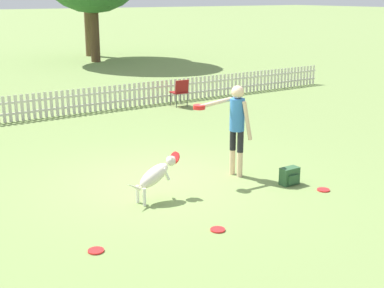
{
  "coord_description": "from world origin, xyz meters",
  "views": [
    {
      "loc": [
        -4.8,
        -8.2,
        3.39
      ],
      "look_at": [
        0.19,
        -0.65,
        0.84
      ],
      "focal_mm": 50.0,
      "sensor_mm": 36.0,
      "label": 1
    }
  ],
  "objects_px": {
    "handler_person": "(235,120)",
    "frisbee_midfield": "(96,251)",
    "backpack_on_grass": "(290,176)",
    "folding_chair_center": "(180,90)",
    "frisbee_near_handler": "(218,230)",
    "frisbee_near_dog": "(323,190)",
    "leaping_dog": "(156,174)"
  },
  "relations": [
    {
      "from": "handler_person",
      "to": "frisbee_midfield",
      "type": "xyz_separation_m",
      "value": [
        -3.51,
        -1.47,
        -1.1
      ]
    },
    {
      "from": "frisbee_midfield",
      "to": "backpack_on_grass",
      "type": "bearing_deg",
      "value": 7.22
    },
    {
      "from": "folding_chair_center",
      "to": "frisbee_near_handler",
      "type": "bearing_deg",
      "value": 63.23
    },
    {
      "from": "frisbee_midfield",
      "to": "backpack_on_grass",
      "type": "distance_m",
      "value": 4.1
    },
    {
      "from": "frisbee_near_handler",
      "to": "folding_chair_center",
      "type": "xyz_separation_m",
      "value": [
        4.38,
        7.99,
        0.49
      ]
    },
    {
      "from": "frisbee_near_handler",
      "to": "frisbee_near_dog",
      "type": "height_order",
      "value": "same"
    },
    {
      "from": "frisbee_near_dog",
      "to": "folding_chair_center",
      "type": "height_order",
      "value": "folding_chair_center"
    },
    {
      "from": "handler_person",
      "to": "frisbee_near_dog",
      "type": "distance_m",
      "value": 2.06
    },
    {
      "from": "frisbee_near_handler",
      "to": "backpack_on_grass",
      "type": "bearing_deg",
      "value": 21.2
    },
    {
      "from": "frisbee_near_dog",
      "to": "folding_chair_center",
      "type": "distance_m",
      "value": 7.9
    },
    {
      "from": "backpack_on_grass",
      "to": "handler_person",
      "type": "bearing_deg",
      "value": 120.16
    },
    {
      "from": "frisbee_midfield",
      "to": "leaping_dog",
      "type": "bearing_deg",
      "value": 36.35
    },
    {
      "from": "handler_person",
      "to": "leaping_dog",
      "type": "distance_m",
      "value": 2.0
    },
    {
      "from": "leaping_dog",
      "to": "frisbee_midfield",
      "type": "bearing_deg",
      "value": -61.23
    },
    {
      "from": "frisbee_near_handler",
      "to": "leaping_dog",
      "type": "bearing_deg",
      "value": 95.17
    },
    {
      "from": "handler_person",
      "to": "folding_chair_center",
      "type": "xyz_separation_m",
      "value": [
        2.65,
        6.15,
        -0.6
      ]
    },
    {
      "from": "frisbee_near_handler",
      "to": "frisbee_near_dog",
      "type": "xyz_separation_m",
      "value": [
        2.56,
        0.31,
        0.0
      ]
    },
    {
      "from": "handler_person",
      "to": "folding_chair_center",
      "type": "height_order",
      "value": "handler_person"
    },
    {
      "from": "frisbee_near_dog",
      "to": "backpack_on_grass",
      "type": "bearing_deg",
      "value": 115.99
    },
    {
      "from": "frisbee_near_dog",
      "to": "backpack_on_grass",
      "type": "relative_size",
      "value": 0.63
    },
    {
      "from": "handler_person",
      "to": "frisbee_midfield",
      "type": "height_order",
      "value": "handler_person"
    },
    {
      "from": "handler_person",
      "to": "frisbee_near_handler",
      "type": "distance_m",
      "value": 2.75
    },
    {
      "from": "backpack_on_grass",
      "to": "leaping_dog",
      "type": "bearing_deg",
      "value": 164.06
    },
    {
      "from": "frisbee_near_dog",
      "to": "frisbee_midfield",
      "type": "xyz_separation_m",
      "value": [
        -4.35,
        0.06,
        0.0
      ]
    },
    {
      "from": "frisbee_near_dog",
      "to": "frisbee_midfield",
      "type": "distance_m",
      "value": 4.35
    },
    {
      "from": "handler_person",
      "to": "frisbee_near_handler",
      "type": "xyz_separation_m",
      "value": [
        -1.73,
        -1.84,
        -1.1
      ]
    },
    {
      "from": "handler_person",
      "to": "frisbee_midfield",
      "type": "bearing_deg",
      "value": 105.06
    },
    {
      "from": "frisbee_near_handler",
      "to": "backpack_on_grass",
      "type": "xyz_separation_m",
      "value": [
        2.28,
        0.89,
        0.15
      ]
    },
    {
      "from": "frisbee_near_handler",
      "to": "folding_chair_center",
      "type": "bearing_deg",
      "value": 61.27
    },
    {
      "from": "frisbee_near_dog",
      "to": "backpack_on_grass",
      "type": "distance_m",
      "value": 0.66
    },
    {
      "from": "backpack_on_grass",
      "to": "folding_chair_center",
      "type": "height_order",
      "value": "folding_chair_center"
    },
    {
      "from": "frisbee_midfield",
      "to": "backpack_on_grass",
      "type": "relative_size",
      "value": 0.63
    }
  ]
}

